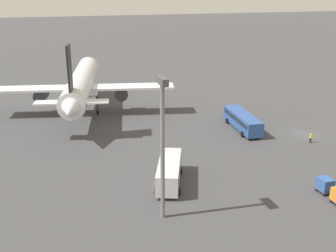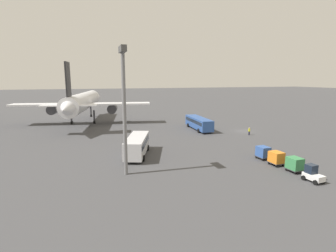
{
  "view_description": "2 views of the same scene",
  "coord_description": "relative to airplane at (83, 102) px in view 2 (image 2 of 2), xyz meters",
  "views": [
    {
      "loc": [
        -62.59,
        43.35,
        26.09
      ],
      "look_at": [
        0.98,
        25.38,
        3.55
      ],
      "focal_mm": 45.0,
      "sensor_mm": 36.0,
      "label": 1
    },
    {
      "loc": [
        -54.54,
        37.0,
        12.7
      ],
      "look_at": [
        -2.42,
        20.37,
        2.83
      ],
      "focal_mm": 28.0,
      "sensor_mm": 36.0,
      "label": 2
    }
  ],
  "objects": [
    {
      "name": "airplane",
      "position": [
        0.0,
        0.0,
        0.0
      ],
      "size": [
        44.7,
        38.33,
        16.45
      ],
      "rotation": [
        0.0,
        0.0,
        -0.18
      ],
      "color": "silver",
      "rests_on": "ground"
    },
    {
      "name": "shuttle_bus_near",
      "position": [
        -18.96,
        -27.79,
        -4.35
      ],
      "size": [
        12.77,
        3.83,
        3.03
      ],
      "rotation": [
        0.0,
        0.0,
        -0.06
      ],
      "color": "#2D5199",
      "rests_on": "ground"
    },
    {
      "name": "worker_person",
      "position": [
        -28.64,
        -36.07,
        -5.31
      ],
      "size": [
        0.38,
        0.38,
        1.74
      ],
      "color": "#1E1E2D",
      "rests_on": "ground"
    },
    {
      "name": "cargo_cart_blue",
      "position": [
        -45.08,
        -27.24,
        -4.99
      ],
      "size": [
        2.07,
        1.77,
        2.06
      ],
      "rotation": [
        0.0,
        0.0,
        0.05
      ],
      "color": "#38383D",
      "rests_on": "ground"
    },
    {
      "name": "baggage_tug",
      "position": [
        -54.72,
        -27.26,
        -5.24
      ],
      "size": [
        2.51,
        1.83,
        2.1
      ],
      "rotation": [
        0.0,
        0.0,
        0.09
      ],
      "color": "white",
      "rests_on": "ground"
    },
    {
      "name": "shuttle_bus_far",
      "position": [
        -36.93,
        -8.44,
        -4.26
      ],
      "size": [
        10.54,
        6.14,
        3.21
      ],
      "rotation": [
        0.0,
        0.0,
        -0.34
      ],
      "color": "silver",
      "rests_on": "ground"
    },
    {
      "name": "cargo_cart_orange",
      "position": [
        -48.22,
        -27.17,
        -4.99
      ],
      "size": [
        2.07,
        1.77,
        2.06
      ],
      "rotation": [
        0.0,
        0.0,
        0.05
      ],
      "color": "#38383D",
      "rests_on": "ground"
    },
    {
      "name": "light_pole",
      "position": [
        -45.15,
        -5.31,
        4.15
      ],
      "size": [
        2.8,
        0.7,
        16.74
      ],
      "color": "slate",
      "rests_on": "ground"
    },
    {
      "name": "ground_plane",
      "position": [
        -24.4,
        -37.47,
        -6.19
      ],
      "size": [
        600.0,
        600.0,
        0.0
      ],
      "primitive_type": "plane",
      "color": "#424244"
    },
    {
      "name": "cargo_cart_green",
      "position": [
        -51.37,
        -27.59,
        -4.99
      ],
      "size": [
        2.07,
        1.77,
        2.06
      ],
      "rotation": [
        0.0,
        0.0,
        0.05
      ],
      "color": "#38383D",
      "rests_on": "ground"
    }
  ]
}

